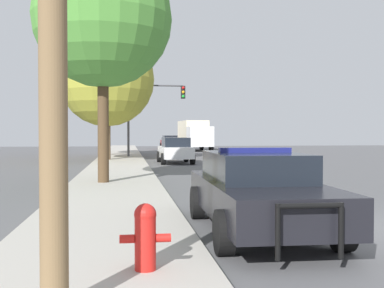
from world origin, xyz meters
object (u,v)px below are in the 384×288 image
object	(u,v)px
police_car	(257,190)
tree_sidewalk_near	(103,18)
fire_hydrant	(145,235)
tree_sidewalk_far	(105,83)
tree_sidewalk_mid	(107,79)
box_truck	(194,134)
car_background_midblock	(175,150)
car_background_distant	(170,142)
traffic_light	(152,104)

from	to	relation	value
police_car	tree_sidewalk_near	distance (m)	9.66
police_car	fire_hydrant	size ratio (longest dim) A/B	6.25
tree_sidewalk_far	fire_hydrant	bearing A→B (deg)	-86.76
fire_hydrant	tree_sidewalk_near	size ratio (longest dim) A/B	0.10
tree_sidewalk_far	tree_sidewalk_mid	bearing A→B (deg)	-86.96
police_car	tree_sidewalk_mid	distance (m)	22.19
fire_hydrant	tree_sidewalk_near	bearing A→B (deg)	95.33
box_truck	car_background_midblock	bearing A→B (deg)	74.84
fire_hydrant	car_background_distant	world-z (taller)	car_background_distant
box_truck	tree_sidewalk_mid	size ratio (longest dim) A/B	0.87
police_car	traffic_light	world-z (taller)	traffic_light
fire_hydrant	tree_sidewalk_mid	bearing A→B (deg)	93.29
car_background_distant	box_truck	size ratio (longest dim) A/B	0.66
traffic_light	tree_sidewalk_mid	xyz separation A→B (m)	(-2.94, -3.86, 1.28)
fire_hydrant	box_truck	world-z (taller)	box_truck
police_car	tree_sidewalk_near	world-z (taller)	tree_sidewalk_near
tree_sidewalk_mid	police_car	bearing A→B (deg)	-80.82
traffic_light	tree_sidewalk_far	world-z (taller)	tree_sidewalk_far
fire_hydrant	tree_sidewalk_far	world-z (taller)	tree_sidewalk_far
tree_sidewalk_far	tree_sidewalk_near	world-z (taller)	tree_sidewalk_far
police_car	box_truck	size ratio (longest dim) A/B	0.73
car_background_midblock	box_truck	size ratio (longest dim) A/B	0.58
car_background_midblock	tree_sidewalk_far	world-z (taller)	tree_sidewalk_far
car_background_midblock	tree_sidewalk_near	size ratio (longest dim) A/B	0.52
tree_sidewalk_far	tree_sidewalk_near	distance (m)	20.10
tree_sidewalk_near	police_car	bearing A→B (deg)	-68.62
fire_hydrant	tree_sidewalk_near	distance (m)	11.56
box_truck	tree_sidewalk_mid	world-z (taller)	tree_sidewalk_mid
box_truck	tree_sidewalk_mid	distance (m)	18.86
car_background_distant	box_truck	world-z (taller)	box_truck
fire_hydrant	police_car	bearing A→B (deg)	50.96
tree_sidewalk_near	tree_sidewalk_mid	bearing A→B (deg)	91.73
box_truck	tree_sidewalk_near	distance (m)	31.62
car_background_distant	tree_sidewalk_mid	xyz separation A→B (m)	(-5.95, -22.77, 4.27)
fire_hydrant	car_background_midblock	size ratio (longest dim) A/B	0.20
tree_sidewalk_near	tree_sidewalk_mid	world-z (taller)	tree_sidewalk_mid
fire_hydrant	tree_sidewalk_far	distance (m)	30.92
tree_sidewalk_mid	car_background_distant	bearing A→B (deg)	75.35
traffic_light	tree_sidewalk_near	distance (m)	17.80
fire_hydrant	traffic_light	distance (m)	28.15
traffic_light	car_background_midblock	bearing A→B (deg)	-80.22
car_background_midblock	box_truck	xyz separation A→B (m)	(3.82, 19.01, 0.84)
police_car	car_background_distant	xyz separation A→B (m)	(2.48, 44.26, 0.02)
car_background_distant	fire_hydrant	bearing A→B (deg)	-96.98
tree_sidewalk_far	box_truck	bearing A→B (deg)	51.99
traffic_light	tree_sidewalk_mid	distance (m)	5.01
traffic_light	tree_sidewalk_near	xyz separation A→B (m)	(-2.52, -17.53, 1.77)
car_background_distant	tree_sidewalk_near	distance (m)	37.16
fire_hydrant	car_background_distant	xyz separation A→B (m)	(4.57, 46.84, 0.21)
tree_sidewalk_near	tree_sidewalk_far	bearing A→B (deg)	92.15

